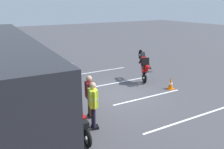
% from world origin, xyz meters
% --- Properties ---
extents(ground_plane, '(80.00, 80.00, 0.00)m').
position_xyz_m(ground_plane, '(0.00, 0.00, 0.00)').
color(ground_plane, '#424247').
extents(spectator_far_left, '(0.58, 0.38, 1.76)m').
position_xyz_m(spectator_far_left, '(-2.39, 2.51, 1.05)').
color(spectator_far_left, black).
rests_on(spectator_far_left, ground_plane).
extents(spectator_left, '(0.58, 0.36, 1.72)m').
position_xyz_m(spectator_left, '(-1.52, 2.23, 1.02)').
color(spectator_left, '#473823').
rests_on(spectator_left, ground_plane).
extents(spectator_centre, '(0.57, 0.32, 1.67)m').
position_xyz_m(spectator_centre, '(-0.66, 2.56, 0.99)').
color(spectator_centre, '#473823').
rests_on(spectator_centre, ground_plane).
extents(spectator_right, '(0.58, 0.38, 1.80)m').
position_xyz_m(spectator_right, '(0.36, 2.19, 1.08)').
color(spectator_right, '#473823').
rests_on(spectator_right, ground_plane).
extents(spectator_far_right, '(0.58, 0.34, 1.75)m').
position_xyz_m(spectator_far_right, '(1.32, 2.34, 1.04)').
color(spectator_far_right, black).
rests_on(spectator_far_right, ground_plane).
extents(parked_motorcycle_silver, '(2.05, 0.58, 0.99)m').
position_xyz_m(parked_motorcycle_silver, '(-2.58, 3.13, 0.48)').
color(parked_motorcycle_silver, black).
rests_on(parked_motorcycle_silver, ground_plane).
extents(stunt_motorcycle, '(1.81, 0.99, 1.87)m').
position_xyz_m(stunt_motorcycle, '(0.82, -2.30, 1.05)').
color(stunt_motorcycle, black).
rests_on(stunt_motorcycle, ground_plane).
extents(traffic_cone, '(0.34, 0.34, 0.63)m').
position_xyz_m(traffic_cone, '(-0.81, -2.82, 0.30)').
color(traffic_cone, orange).
rests_on(traffic_cone, ground_plane).
extents(bay_line_a, '(0.21, 4.66, 0.01)m').
position_xyz_m(bay_line_a, '(-3.68, -1.08, 0.00)').
color(bay_line_a, white).
rests_on(bay_line_a, ground_plane).
extents(bay_line_b, '(0.19, 3.89, 0.01)m').
position_xyz_m(bay_line_b, '(-1.09, -1.08, 0.00)').
color(bay_line_b, white).
rests_on(bay_line_b, ground_plane).
extents(bay_line_c, '(0.19, 3.98, 0.01)m').
position_xyz_m(bay_line_c, '(1.50, -1.08, 0.00)').
color(bay_line_c, white).
rests_on(bay_line_c, ground_plane).
extents(bay_line_d, '(0.19, 4.13, 0.01)m').
position_xyz_m(bay_line_d, '(4.10, -1.08, 0.00)').
color(bay_line_d, white).
rests_on(bay_line_d, ground_plane).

